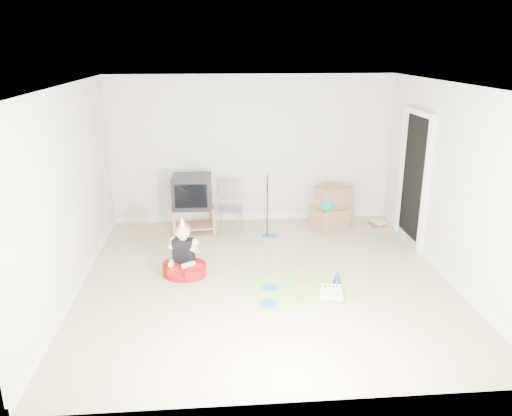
{
  "coord_description": "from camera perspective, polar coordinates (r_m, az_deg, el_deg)",
  "views": [
    {
      "loc": [
        -0.64,
        -6.18,
        3.06
      ],
      "look_at": [
        -0.1,
        0.4,
        0.9
      ],
      "focal_mm": 35.0,
      "sensor_mm": 36.0,
      "label": 1
    }
  ],
  "objects": [
    {
      "name": "floor_mop",
      "position": [
        8.3,
        1.53,
        -1.59
      ],
      "size": [
        0.26,
        0.34,
        1.0
      ],
      "color": "blue",
      "rests_on": "ground"
    },
    {
      "name": "folding_chair",
      "position": [
        8.34,
        -3.02,
        -0.28
      ],
      "size": [
        0.46,
        0.45,
        0.89
      ],
      "color": "gray",
      "rests_on": "ground"
    },
    {
      "name": "orange_cup_far",
      "position": [
        6.35,
        4.99,
        -10.33
      ],
      "size": [
        0.08,
        0.08,
        0.08
      ],
      "primitive_type": "cylinder",
      "rotation": [
        0.0,
        0.0,
        0.11
      ],
      "color": "orange",
      "rests_on": "party_mat"
    },
    {
      "name": "book_pile",
      "position": [
        9.14,
        13.7,
        -1.69
      ],
      "size": [
        0.26,
        0.3,
        0.09
      ],
      "color": "#297D55",
      "rests_on": "ground"
    },
    {
      "name": "seated_woman",
      "position": [
        7.04,
        -8.21,
        -6.15
      ],
      "size": [
        0.77,
        0.77,
        0.88
      ],
      "color": "#AB0F10",
      "rests_on": "ground"
    },
    {
      "name": "birthday_cake",
      "position": [
        6.5,
        8.56,
        -9.81
      ],
      "size": [
        0.33,
        0.29,
        0.14
      ],
      "color": "white",
      "rests_on": "party_mat"
    },
    {
      "name": "blue_party_hat",
      "position": [
        6.86,
        9.25,
        -7.78
      ],
      "size": [
        0.12,
        0.12,
        0.17
      ],
      "primitive_type": "cone",
      "rotation": [
        0.0,
        0.0,
        -0.05
      ],
      "color": "#1935B5",
      "rests_on": "party_mat"
    },
    {
      "name": "party_mat",
      "position": [
        6.66,
        4.62,
        -9.27
      ],
      "size": [
        1.47,
        1.19,
        0.01
      ],
      "primitive_type": "cube",
      "rotation": [
        0.0,
        0.0,
        0.2
      ],
      "color": "#EC318A",
      "rests_on": "ground"
    },
    {
      "name": "orange_cup_near",
      "position": [
        6.86,
        5.33,
        -8.06
      ],
      "size": [
        0.09,
        0.09,
        0.07
      ],
      "primitive_type": "cylinder",
      "rotation": [
        0.0,
        0.0,
        0.52
      ],
      "color": "orange",
      "rests_on": "party_mat"
    },
    {
      "name": "crt_tv",
      "position": [
        8.42,
        -7.32,
        1.87
      ],
      "size": [
        0.66,
        0.55,
        0.55
      ],
      "primitive_type": "cube",
      "rotation": [
        0.0,
        0.0,
        -0.03
      ],
      "color": "black",
      "rests_on": "tv_stand"
    },
    {
      "name": "blue_plate_near",
      "position": [
        6.68,
        1.63,
        -9.06
      ],
      "size": [
        0.24,
        0.24,
        0.01
      ],
      "primitive_type": "cylinder",
      "rotation": [
        0.0,
        0.0,
        -0.04
      ],
      "color": "blue",
      "rests_on": "party_mat"
    },
    {
      "name": "tv_stand",
      "position": [
        8.55,
        -7.2,
        -1.09
      ],
      "size": [
        0.77,
        0.53,
        0.45
      ],
      "color": "#966443",
      "rests_on": "ground"
    },
    {
      "name": "cardboard_boxes",
      "position": [
        8.76,
        8.48,
        -0.1
      ],
      "size": [
        0.71,
        0.66,
        0.74
      ],
      "color": "#A0724D",
      "rests_on": "ground"
    },
    {
      "name": "doorway_recess",
      "position": [
        8.27,
        17.65,
        3.0
      ],
      "size": [
        0.02,
        0.9,
        2.05
      ],
      "primitive_type": "cube",
      "color": "black",
      "rests_on": "ground"
    },
    {
      "name": "blue_plate_far",
      "position": [
        6.3,
        1.38,
        -10.82
      ],
      "size": [
        0.28,
        0.28,
        0.01
      ],
      "primitive_type": "cylinder",
      "rotation": [
        0.0,
        0.0,
        0.34
      ],
      "color": "blue",
      "rests_on": "party_mat"
    },
    {
      "name": "ground",
      "position": [
        6.93,
        1.11,
        -8.1
      ],
      "size": [
        5.0,
        5.0,
        0.0
      ],
      "primitive_type": "plane",
      "color": "#C1AD8B",
      "rests_on": "ground"
    }
  ]
}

